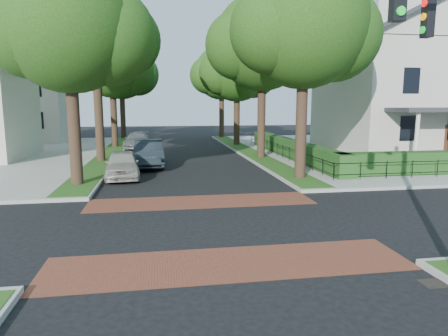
% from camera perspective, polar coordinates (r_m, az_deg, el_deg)
% --- Properties ---
extents(ground, '(120.00, 120.00, 0.00)m').
position_cam_1_polar(ground, '(13.09, -1.71, -8.18)').
color(ground, black).
rests_on(ground, ground).
extents(sidewalk_ne, '(30.00, 30.00, 0.15)m').
position_cam_1_polar(sidewalk_ne, '(38.03, 24.57, 2.54)').
color(sidewalk_ne, gray).
rests_on(sidewalk_ne, ground).
extents(crosswalk_far, '(9.00, 2.20, 0.01)m').
position_cam_1_polar(crosswalk_far, '(16.15, -3.21, -4.82)').
color(crosswalk_far, brown).
rests_on(crosswalk_far, ground).
extents(crosswalk_near, '(9.00, 2.20, 0.01)m').
position_cam_1_polar(crosswalk_near, '(10.12, 0.75, -13.49)').
color(crosswalk_near, brown).
rests_on(crosswalk_near, ground).
extents(storm_drain, '(0.65, 0.45, 0.01)m').
position_cam_1_polar(storm_drain, '(10.25, 28.01, -14.31)').
color(storm_drain, black).
rests_on(storm_drain, ground).
extents(grass_strip_ne, '(1.60, 29.80, 0.02)m').
position_cam_1_polar(grass_strip_ne, '(32.48, 3.30, 2.51)').
color(grass_strip_ne, '#1C4714').
rests_on(grass_strip_ne, sidewalk_ne).
extents(grass_strip_nw, '(1.60, 29.80, 0.02)m').
position_cam_1_polar(grass_strip_nw, '(31.94, -15.99, 2.06)').
color(grass_strip_nw, '#1C4714').
rests_on(grass_strip_nw, sidewalk_nw).
extents(tree_right_near, '(7.75, 6.67, 10.66)m').
position_cam_1_polar(tree_right_near, '(21.25, 11.43, 19.07)').
color(tree_right_near, black).
rests_on(tree_right_near, sidewalk_ne).
extents(tree_right_mid, '(8.25, 7.09, 11.22)m').
position_cam_1_polar(tree_right_mid, '(28.87, 5.61, 17.24)').
color(tree_right_mid, black).
rests_on(tree_right_mid, sidewalk_ne).
extents(tree_right_far, '(7.25, 6.23, 9.74)m').
position_cam_1_polar(tree_right_far, '(37.44, 1.95, 13.74)').
color(tree_right_far, black).
rests_on(tree_right_far, sidewalk_ne).
extents(tree_right_back, '(7.50, 6.45, 10.20)m').
position_cam_1_polar(tree_right_back, '(46.31, -0.26, 13.31)').
color(tree_right_back, black).
rests_on(tree_right_back, sidewalk_ne).
extents(tree_left_near, '(7.50, 6.45, 10.20)m').
position_cam_1_polar(tree_left_near, '(20.26, -20.93, 18.13)').
color(tree_left_near, black).
rests_on(tree_left_near, sidewalk_nw).
extents(tree_left_mid, '(8.00, 6.88, 11.48)m').
position_cam_1_polar(tree_left_mid, '(28.24, -17.67, 17.78)').
color(tree_left_mid, black).
rests_on(tree_left_mid, sidewalk_nw).
extents(tree_left_far, '(7.00, 6.02, 9.86)m').
position_cam_1_polar(tree_left_far, '(36.94, -15.55, 13.81)').
color(tree_left_far, black).
rests_on(tree_left_far, sidewalk_nw).
extents(tree_left_back, '(7.75, 6.66, 10.44)m').
position_cam_1_polar(tree_left_back, '(45.92, -14.33, 13.25)').
color(tree_left_back, black).
rests_on(tree_left_back, sidewalk_nw).
extents(hedge_main_road, '(1.00, 18.00, 1.20)m').
position_cam_1_polar(hedge_main_road, '(29.11, 9.50, 2.80)').
color(hedge_main_road, '#183C15').
rests_on(hedge_main_road, sidewalk_ne).
extents(fence_main_road, '(0.06, 18.00, 0.90)m').
position_cam_1_polar(fence_main_road, '(28.88, 7.98, 2.49)').
color(fence_main_road, black).
rests_on(fence_main_road, sidewalk_ne).
extents(house_victorian, '(13.00, 13.05, 12.48)m').
position_cam_1_polar(house_victorian, '(34.24, 25.32, 11.83)').
color(house_victorian, beige).
rests_on(house_victorian, sidewalk_ne).
extents(house_left_far, '(10.00, 9.00, 10.14)m').
position_cam_1_polar(house_left_far, '(46.52, -27.00, 9.57)').
color(house_left_far, beige).
rests_on(house_left_far, sidewalk_nw).
extents(parked_car_front, '(2.10, 4.49, 1.49)m').
position_cam_1_polar(parked_car_front, '(21.81, -14.35, 0.54)').
color(parked_car_front, '#AFAA9D').
rests_on(parked_car_front, ground).
extents(parked_car_middle, '(1.95, 5.13, 1.67)m').
position_cam_1_polar(parked_car_middle, '(25.42, -10.71, 2.06)').
color(parked_car_middle, '#1F272E').
rests_on(parked_car_middle, ground).
extents(parked_car_rear, '(2.31, 4.91, 1.39)m').
position_cam_1_polar(parked_car_rear, '(36.72, -12.33, 3.92)').
color(parked_car_rear, slate).
rests_on(parked_car_rear, ground).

